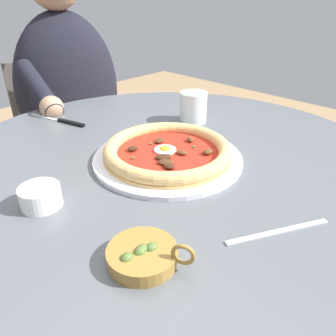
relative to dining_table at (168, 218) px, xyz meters
The scene contains 9 objects.
dining_table is the anchor object (origin of this frame).
pizza_on_plate 0.18m from the dining_table, 109.02° to the right, with size 0.33×0.33×0.04m.
water_glass 0.31m from the dining_table, 152.42° to the right, with size 0.07×0.07×0.08m.
steak_knife 0.40m from the dining_table, 83.89° to the right, with size 0.06×0.20×0.01m.
ramekin_capers 0.33m from the dining_table, ahead, with size 0.07×0.07×0.04m.
olive_pan 0.35m from the dining_table, 38.02° to the left, with size 0.10×0.12×0.05m.
fork_utensil 0.34m from the dining_table, 79.45° to the left, with size 0.16×0.09×0.00m.
diner_person 0.74m from the dining_table, 104.18° to the right, with size 0.46×0.48×1.19m.
cafe_chair_diner 0.89m from the dining_table, 104.31° to the right, with size 0.52×0.52×0.82m.
Camera 1 is at (0.47, 0.45, 1.10)m, focal length 35.62 mm.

